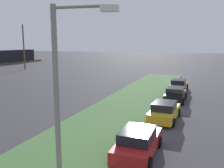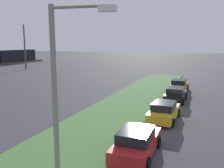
{
  "view_description": "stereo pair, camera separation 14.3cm",
  "coord_description": "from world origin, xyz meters",
  "px_view_note": "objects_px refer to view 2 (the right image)",
  "views": [
    {
      "loc": [
        -5.2,
        1.55,
        5.91
      ],
      "look_at": [
        17.05,
        10.08,
        1.87
      ],
      "focal_mm": 38.73,
      "sensor_mm": 36.0,
      "label": 1
    },
    {
      "loc": [
        -5.15,
        1.41,
        5.91
      ],
      "look_at": [
        17.05,
        10.08,
        1.87
      ],
      "focal_mm": 38.73,
      "sensor_mm": 36.0,
      "label": 2
    }
  ],
  "objects_px": {
    "parked_car_red": "(137,142)",
    "parked_car_orange": "(179,85)",
    "parked_car_yellow": "(164,111)",
    "streetlight": "(62,79)",
    "parked_car_black": "(176,94)",
    "distant_utility_pole": "(25,47)"
  },
  "relations": [
    {
      "from": "parked_car_red",
      "to": "parked_car_yellow",
      "type": "height_order",
      "value": "same"
    },
    {
      "from": "parked_car_yellow",
      "to": "streetlight",
      "type": "distance_m",
      "value": 10.59
    },
    {
      "from": "parked_car_red",
      "to": "streetlight",
      "type": "distance_m",
      "value": 5.38
    },
    {
      "from": "distant_utility_pole",
      "to": "streetlight",
      "type": "bearing_deg",
      "value": -137.32
    },
    {
      "from": "parked_car_yellow",
      "to": "streetlight",
      "type": "relative_size",
      "value": 0.58
    },
    {
      "from": "streetlight",
      "to": "distant_utility_pole",
      "type": "bearing_deg",
      "value": 42.68
    },
    {
      "from": "parked_car_yellow",
      "to": "streetlight",
      "type": "xyz_separation_m",
      "value": [
        -9.48,
        2.94,
        3.67
      ]
    },
    {
      "from": "streetlight",
      "to": "parked_car_red",
      "type": "bearing_deg",
      "value": -40.7
    },
    {
      "from": "parked_car_black",
      "to": "streetlight",
      "type": "bearing_deg",
      "value": 170.45
    },
    {
      "from": "parked_car_black",
      "to": "distant_utility_pole",
      "type": "relative_size",
      "value": 0.43
    },
    {
      "from": "parked_car_red",
      "to": "streetlight",
      "type": "relative_size",
      "value": 0.57
    },
    {
      "from": "parked_car_orange",
      "to": "streetlight",
      "type": "bearing_deg",
      "value": 174.72
    },
    {
      "from": "parked_car_red",
      "to": "parked_car_black",
      "type": "relative_size",
      "value": 0.99
    },
    {
      "from": "parked_car_red",
      "to": "distant_utility_pole",
      "type": "relative_size",
      "value": 0.43
    },
    {
      "from": "parked_car_red",
      "to": "distant_utility_pole",
      "type": "bearing_deg",
      "value": 47.28
    },
    {
      "from": "parked_car_orange",
      "to": "streetlight",
      "type": "relative_size",
      "value": 0.58
    },
    {
      "from": "parked_car_red",
      "to": "parked_car_orange",
      "type": "distance_m",
      "value": 18.88
    },
    {
      "from": "parked_car_red",
      "to": "streetlight",
      "type": "xyz_separation_m",
      "value": [
        -2.98,
        2.57,
        3.67
      ]
    },
    {
      "from": "parked_car_yellow",
      "to": "parked_car_orange",
      "type": "distance_m",
      "value": 12.38
    },
    {
      "from": "parked_car_orange",
      "to": "distant_utility_pole",
      "type": "xyz_separation_m",
      "value": [
        13.58,
        35.46,
        4.28
      ]
    },
    {
      "from": "parked_car_red",
      "to": "streetlight",
      "type": "bearing_deg",
      "value": 139.22
    },
    {
      "from": "parked_car_red",
      "to": "parked_car_yellow",
      "type": "xyz_separation_m",
      "value": [
        6.5,
        -0.38,
        0.0
      ]
    }
  ]
}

